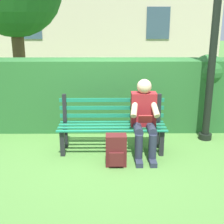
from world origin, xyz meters
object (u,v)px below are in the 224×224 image
person_seated (144,116)px  backpack (116,150)px  park_bench (112,123)px  lamp_post (215,26)px

person_seated → backpack: size_ratio=2.54×
park_bench → lamp_post: bearing=-165.3°
person_seated → lamp_post: size_ratio=0.32×
backpack → lamp_post: lamp_post is taller
park_bench → person_seated: (-0.48, 0.18, 0.17)m
park_bench → person_seated: 0.54m
park_bench → backpack: size_ratio=3.66×
person_seated → lamp_post: lamp_post is taller
park_bench → lamp_post: size_ratio=0.46×
person_seated → backpack: (0.43, 0.39, -0.39)m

